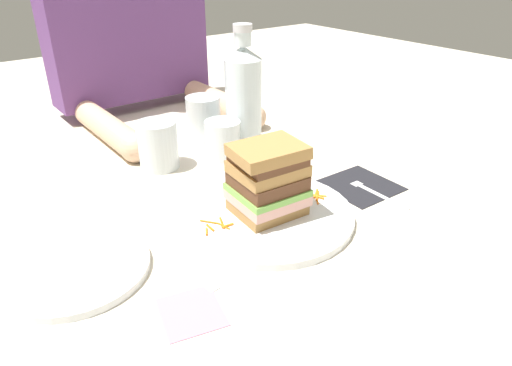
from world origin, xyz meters
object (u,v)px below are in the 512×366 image
(fork, at_px, (369,188))
(water_bottle, at_px, (243,96))
(napkin_dark, at_px, (360,185))
(side_plate, at_px, (76,268))
(empty_tumbler_0, at_px, (204,118))
(napkin_pink, at_px, (191,312))
(sandwich, at_px, (267,180))
(juice_glass, at_px, (223,142))
(empty_tumbler_1, at_px, (158,145))
(main_plate, at_px, (267,214))
(knife, at_px, (176,258))
(diner_across, at_px, (128,14))

(fork, relative_size, water_bottle, 0.63)
(napkin_dark, xyz_separation_m, side_plate, (-0.51, 0.07, 0.00))
(fork, xyz_separation_m, empty_tumbler_0, (-0.10, 0.40, 0.05))
(water_bottle, bearing_deg, napkin_pink, -133.48)
(sandwich, relative_size, juice_glass, 1.54)
(juice_glass, relative_size, empty_tumbler_0, 0.81)
(napkin_pink, bearing_deg, fork, 9.86)
(fork, bearing_deg, empty_tumbler_1, 128.16)
(napkin_dark, distance_m, empty_tumbler_0, 0.40)
(fork, distance_m, empty_tumbler_1, 0.42)
(water_bottle, xyz_separation_m, side_plate, (-0.45, -0.22, -0.11))
(napkin_dark, height_order, side_plate, side_plate)
(napkin_dark, distance_m, water_bottle, 0.31)
(main_plate, xyz_separation_m, water_bottle, (0.15, 0.27, 0.11))
(knife, distance_m, juice_glass, 0.36)
(fork, xyz_separation_m, diner_across, (-0.13, 0.70, 0.24))
(juice_glass, xyz_separation_m, empty_tumbler_0, (0.02, 0.11, 0.01))
(main_plate, relative_size, sandwich, 2.31)
(fork, relative_size, side_plate, 0.82)
(water_bottle, relative_size, empty_tumbler_0, 2.65)
(sandwich, xyz_separation_m, water_bottle, (0.15, 0.27, 0.04))
(main_plate, xyz_separation_m, napkin_dark, (0.21, -0.02, -0.00))
(empty_tumbler_1, relative_size, side_plate, 0.47)
(napkin_dark, bearing_deg, knife, 178.11)
(napkin_dark, height_order, empty_tumbler_1, empty_tumbler_1)
(empty_tumbler_1, distance_m, side_plate, 0.34)
(juice_glass, height_order, napkin_pink, juice_glass)
(knife, bearing_deg, fork, -5.22)
(juice_glass, height_order, water_bottle, water_bottle)
(knife, relative_size, side_plate, 0.99)
(empty_tumbler_1, distance_m, napkin_pink, 0.44)
(juice_glass, bearing_deg, fork, -66.02)
(empty_tumbler_0, distance_m, napkin_pink, 0.58)
(sandwich, distance_m, knife, 0.19)
(main_plate, bearing_deg, fork, -11.36)
(napkin_pink, bearing_deg, diner_across, 69.28)
(juice_glass, bearing_deg, main_plate, -107.90)
(knife, height_order, empty_tumbler_0, empty_tumbler_0)
(knife, distance_m, water_bottle, 0.44)
(napkin_dark, xyz_separation_m, fork, (-0.00, -0.02, 0.00))
(sandwich, relative_size, side_plate, 0.61)
(napkin_pink, bearing_deg, empty_tumbler_0, 56.33)
(sandwich, xyz_separation_m, juice_glass, (0.08, 0.25, -0.04))
(fork, relative_size, juice_glass, 2.07)
(napkin_dark, xyz_separation_m, empty_tumbler_1, (-0.26, 0.31, 0.05))
(napkin_pink, relative_size, diner_across, 0.15)
(napkin_pink, distance_m, diner_across, 0.86)
(napkin_pink, bearing_deg, sandwich, 28.28)
(main_plate, bearing_deg, juice_glass, 72.10)
(knife, xyz_separation_m, side_plate, (-0.12, 0.06, 0.00))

